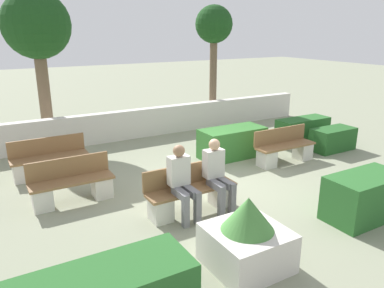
{
  "coord_description": "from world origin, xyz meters",
  "views": [
    {
      "loc": [
        -4.24,
        -6.3,
        3.31
      ],
      "look_at": [
        -0.31,
        0.5,
        0.9
      ],
      "focal_mm": 35.0,
      "sensor_mm": 36.0,
      "label": 1
    }
  ],
  "objects_px": {
    "bench_back": "(72,186)",
    "person_seated_man": "(217,171)",
    "bench_front": "(191,194)",
    "person_seated_woman": "(182,179)",
    "bench_right_side": "(285,150)",
    "tree_leftmost": "(37,28)",
    "planter_corner_left": "(247,238)",
    "bench_left_side": "(50,162)",
    "tree_center_left": "(214,29)"
  },
  "relations": [
    {
      "from": "bench_back",
      "to": "person_seated_man",
      "type": "relative_size",
      "value": 1.19
    },
    {
      "from": "bench_front",
      "to": "person_seated_woman",
      "type": "relative_size",
      "value": 1.3
    },
    {
      "from": "bench_front",
      "to": "bench_right_side",
      "type": "distance_m",
      "value": 3.65
    },
    {
      "from": "bench_back",
      "to": "person_seated_woman",
      "type": "distance_m",
      "value": 2.33
    },
    {
      "from": "tree_leftmost",
      "to": "bench_right_side",
      "type": "bearing_deg",
      "value": -46.46
    },
    {
      "from": "bench_right_side",
      "to": "bench_front",
      "type": "bearing_deg",
      "value": -162.93
    },
    {
      "from": "bench_back",
      "to": "planter_corner_left",
      "type": "relative_size",
      "value": 1.5
    },
    {
      "from": "person_seated_woman",
      "to": "planter_corner_left",
      "type": "bearing_deg",
      "value": -86.69
    },
    {
      "from": "bench_front",
      "to": "person_seated_woman",
      "type": "height_order",
      "value": "person_seated_woman"
    },
    {
      "from": "bench_right_side",
      "to": "planter_corner_left",
      "type": "relative_size",
      "value": 1.57
    },
    {
      "from": "tree_leftmost",
      "to": "bench_left_side",
      "type": "bearing_deg",
      "value": -99.21
    },
    {
      "from": "bench_right_side",
      "to": "planter_corner_left",
      "type": "xyz_separation_m",
      "value": [
        -3.62,
        -3.05,
        0.12
      ]
    },
    {
      "from": "bench_back",
      "to": "planter_corner_left",
      "type": "height_order",
      "value": "planter_corner_left"
    },
    {
      "from": "bench_back",
      "to": "tree_leftmost",
      "type": "height_order",
      "value": "tree_leftmost"
    },
    {
      "from": "person_seated_woman",
      "to": "bench_front",
      "type": "bearing_deg",
      "value": 27.73
    },
    {
      "from": "bench_right_side",
      "to": "person_seated_man",
      "type": "distance_m",
      "value": 3.27
    },
    {
      "from": "bench_right_side",
      "to": "bench_back",
      "type": "bearing_deg",
      "value": 174.6
    },
    {
      "from": "person_seated_man",
      "to": "planter_corner_left",
      "type": "relative_size",
      "value": 1.26
    },
    {
      "from": "planter_corner_left",
      "to": "tree_leftmost",
      "type": "height_order",
      "value": "tree_leftmost"
    },
    {
      "from": "bench_right_side",
      "to": "person_seated_woman",
      "type": "bearing_deg",
      "value": -162.24
    },
    {
      "from": "bench_front",
      "to": "bench_right_side",
      "type": "xyz_separation_m",
      "value": [
        3.46,
        1.16,
        -0.0
      ]
    },
    {
      "from": "planter_corner_left",
      "to": "bench_front",
      "type": "bearing_deg",
      "value": 85.09
    },
    {
      "from": "person_seated_woman",
      "to": "tree_leftmost",
      "type": "height_order",
      "value": "tree_leftmost"
    },
    {
      "from": "tree_center_left",
      "to": "bench_back",
      "type": "bearing_deg",
      "value": -145.28
    },
    {
      "from": "planter_corner_left",
      "to": "tree_leftmost",
      "type": "xyz_separation_m",
      "value": [
        -1.29,
        8.22,
        2.89
      ]
    },
    {
      "from": "bench_left_side",
      "to": "tree_leftmost",
      "type": "distance_m",
      "value": 4.34
    },
    {
      "from": "bench_back",
      "to": "tree_center_left",
      "type": "height_order",
      "value": "tree_center_left"
    },
    {
      "from": "bench_back",
      "to": "tree_center_left",
      "type": "bearing_deg",
      "value": 46.48
    },
    {
      "from": "bench_back",
      "to": "planter_corner_left",
      "type": "bearing_deg",
      "value": -52.0
    },
    {
      "from": "tree_center_left",
      "to": "bench_front",
      "type": "bearing_deg",
      "value": -126.32
    },
    {
      "from": "bench_left_side",
      "to": "tree_center_left",
      "type": "height_order",
      "value": "tree_center_left"
    },
    {
      "from": "bench_left_side",
      "to": "person_seated_man",
      "type": "bearing_deg",
      "value": -59.51
    },
    {
      "from": "bench_left_side",
      "to": "tree_leftmost",
      "type": "relative_size",
      "value": 0.39
    },
    {
      "from": "bench_front",
      "to": "bench_left_side",
      "type": "distance_m",
      "value": 3.79
    },
    {
      "from": "bench_back",
      "to": "person_seated_woman",
      "type": "xyz_separation_m",
      "value": [
        1.58,
        -1.66,
        0.43
      ]
    },
    {
      "from": "planter_corner_left",
      "to": "tree_leftmost",
      "type": "relative_size",
      "value": 0.25
    },
    {
      "from": "tree_leftmost",
      "to": "tree_center_left",
      "type": "height_order",
      "value": "tree_leftmost"
    },
    {
      "from": "bench_front",
      "to": "bench_back",
      "type": "xyz_separation_m",
      "value": [
        -1.84,
        1.52,
        -0.01
      ]
    },
    {
      "from": "person_seated_woman",
      "to": "bench_back",
      "type": "bearing_deg",
      "value": 133.59
    },
    {
      "from": "bench_front",
      "to": "planter_corner_left",
      "type": "xyz_separation_m",
      "value": [
        -0.16,
        -1.89,
        0.12
      ]
    },
    {
      "from": "person_seated_woman",
      "to": "tree_center_left",
      "type": "xyz_separation_m",
      "value": [
        4.46,
        5.85,
        2.56
      ]
    },
    {
      "from": "person_seated_woman",
      "to": "person_seated_man",
      "type": "bearing_deg",
      "value": 0.0
    },
    {
      "from": "bench_back",
      "to": "tree_center_left",
      "type": "relative_size",
      "value": 0.39
    },
    {
      "from": "planter_corner_left",
      "to": "bench_left_side",
      "type": "bearing_deg",
      "value": 109.25
    },
    {
      "from": "tree_leftmost",
      "to": "person_seated_man",
      "type": "bearing_deg",
      "value": -73.29
    },
    {
      "from": "bench_left_side",
      "to": "planter_corner_left",
      "type": "distance_m",
      "value": 5.44
    },
    {
      "from": "person_seated_man",
      "to": "person_seated_woman",
      "type": "relative_size",
      "value": 1.0
    },
    {
      "from": "bench_front",
      "to": "person_seated_woman",
      "type": "bearing_deg",
      "value": -152.27
    },
    {
      "from": "bench_right_side",
      "to": "bench_left_side",
      "type": "bearing_deg",
      "value": 157.43
    },
    {
      "from": "bench_back",
      "to": "person_seated_woman",
      "type": "height_order",
      "value": "person_seated_woman"
    }
  ]
}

